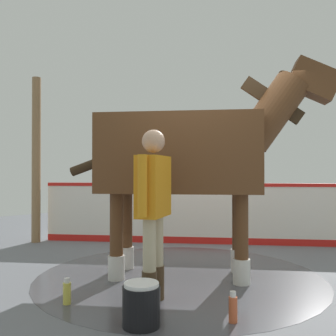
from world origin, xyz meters
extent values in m
cube|color=slate|center=(0.00, 0.00, -0.01)|extent=(16.00, 16.00, 0.02)
cylinder|color=#4C4C54|center=(0.21, -0.02, 0.00)|extent=(3.55, 3.55, 0.00)
cube|color=white|center=(-1.49, -1.35, 0.52)|extent=(3.39, 4.33, 1.04)
cube|color=red|center=(-1.49, -1.35, 1.07)|extent=(3.41, 4.34, 0.06)
cube|color=red|center=(-1.49, -1.35, 0.06)|extent=(3.39, 4.33, 0.12)
cylinder|color=olive|center=(0.45, -3.46, 1.54)|extent=(0.16, 0.16, 3.07)
cube|color=brown|center=(0.21, -0.02, 1.52)|extent=(1.95, 2.13, 0.95)
cylinder|color=brown|center=(-0.45, 0.40, 0.52)|extent=(0.16, 0.16, 1.05)
cylinder|color=silver|center=(-0.45, 0.40, 0.15)|extent=(0.20, 0.20, 0.29)
cylinder|color=brown|center=(-0.04, 0.72, 0.52)|extent=(0.16, 0.16, 1.05)
cylinder|color=silver|center=(-0.04, 0.72, 0.15)|extent=(0.20, 0.20, 0.29)
cylinder|color=brown|center=(0.46, -0.77, 0.52)|extent=(0.16, 0.16, 1.05)
cylinder|color=silver|center=(0.46, -0.77, 0.15)|extent=(0.20, 0.20, 0.29)
cylinder|color=brown|center=(0.88, -0.45, 0.52)|extent=(0.16, 0.16, 1.05)
cylinder|color=silver|center=(0.88, -0.45, 0.15)|extent=(0.20, 0.20, 0.29)
cylinder|color=brown|center=(-0.49, 0.88, 2.04)|extent=(0.87, 0.95, 0.99)
cube|color=#382819|center=(-0.49, 0.88, 2.18)|extent=(0.52, 0.64, 0.61)
cube|color=brown|center=(-0.78, 1.26, 2.41)|extent=(0.62, 0.69, 0.56)
cylinder|color=#382819|center=(0.87, -0.87, 1.42)|extent=(0.52, 0.63, 0.35)
cylinder|color=#47331E|center=(1.20, 0.50, 0.17)|extent=(0.15, 0.15, 0.34)
cylinder|color=#C6B793|center=(1.20, 0.50, 0.60)|extent=(0.13, 0.13, 0.51)
cylinder|color=#47331E|center=(1.00, 0.40, 0.17)|extent=(0.15, 0.15, 0.34)
cylinder|color=#C6B793|center=(1.00, 0.40, 0.60)|extent=(0.13, 0.13, 0.51)
cube|color=orange|center=(1.10, 0.45, 1.16)|extent=(0.54, 0.43, 0.61)
cylinder|color=orange|center=(1.37, 0.59, 1.17)|extent=(0.09, 0.09, 0.58)
cylinder|color=orange|center=(0.84, 0.31, 1.17)|extent=(0.09, 0.09, 0.58)
sphere|color=tan|center=(1.10, 0.45, 1.61)|extent=(0.23, 0.23, 0.23)
cylinder|color=black|center=(1.56, 0.80, 0.17)|extent=(0.32, 0.32, 0.34)
cylinder|color=white|center=(1.56, 0.80, 0.35)|extent=(0.30, 0.30, 0.03)
cylinder|color=#D8CC4C|center=(1.73, -0.12, 0.11)|extent=(0.08, 0.08, 0.21)
cylinder|color=white|center=(1.73, -0.12, 0.23)|extent=(0.05, 0.05, 0.05)
cylinder|color=#CC5933|center=(0.95, 1.29, 0.11)|extent=(0.08, 0.08, 0.22)
cylinder|color=white|center=(0.95, 1.29, 0.24)|extent=(0.05, 0.05, 0.05)
camera|label=1|loc=(3.63, 3.17, 1.29)|focal=39.78mm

